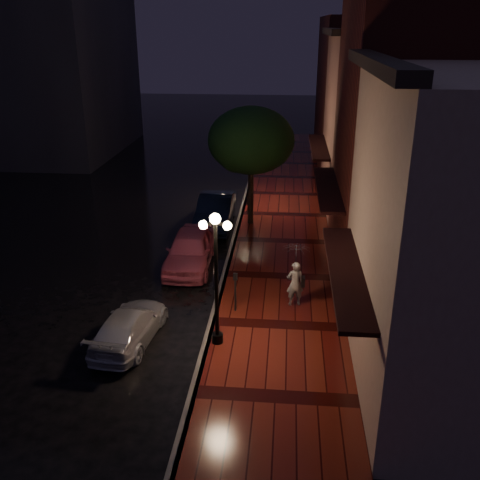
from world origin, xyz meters
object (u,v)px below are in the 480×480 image
at_px(street_tree, 251,142).
at_px(pink_car, 190,249).
at_px(navy_car, 216,211).
at_px(silver_car, 129,326).
at_px(parking_meter, 235,288).
at_px(streetlamp_near, 216,272).
at_px(woman_with_umbrella, 296,265).
at_px(streetlamp_far, 250,161).

distance_m(street_tree, pink_car, 6.55).
xyz_separation_m(pink_car, navy_car, (0.40, 4.96, 0.01)).
xyz_separation_m(silver_car, parking_meter, (3.20, 2.04, 0.46)).
bearing_deg(streetlamp_near, woman_with_umbrella, 47.91).
bearing_deg(street_tree, pink_car, -112.82).
bearing_deg(silver_car, streetlamp_far, -95.50).
height_order(streetlamp_far, pink_car, streetlamp_far).
relative_size(navy_car, woman_with_umbrella, 2.05).
height_order(streetlamp_near, pink_car, streetlamp_near).
bearing_deg(streetlamp_near, streetlamp_far, 90.00).
relative_size(navy_car, parking_meter, 3.32).
bearing_deg(pink_car, parking_meter, -59.80).
height_order(streetlamp_near, parking_meter, streetlamp_near).
xyz_separation_m(street_tree, woman_with_umbrella, (2.17, -8.30, -2.56)).
height_order(streetlamp_near, silver_car, streetlamp_near).
xyz_separation_m(streetlamp_near, pink_car, (-1.90, 5.87, -1.83)).
bearing_deg(street_tree, silver_car, -105.70).
height_order(navy_car, silver_car, navy_car).
bearing_deg(parking_meter, silver_car, -142.14).
xyz_separation_m(streetlamp_far, parking_meter, (0.37, -11.95, -1.58)).
bearing_deg(woman_with_umbrella, parking_meter, 5.37).
xyz_separation_m(streetlamp_near, streetlamp_far, (0.00, 14.00, 0.00)).
bearing_deg(pink_car, navy_car, 84.91).
bearing_deg(street_tree, navy_car, -174.72).
bearing_deg(silver_car, streetlamp_near, -174.36).
height_order(street_tree, pink_car, street_tree).
distance_m(streetlamp_near, woman_with_umbrella, 3.74).
xyz_separation_m(streetlamp_far, pink_car, (-1.90, -8.13, -1.83)).
distance_m(streetlamp_far, street_tree, 3.44).
height_order(street_tree, silver_car, street_tree).
height_order(navy_car, parking_meter, parking_meter).
relative_size(pink_car, woman_with_umbrella, 1.95).
relative_size(streetlamp_near, pink_car, 0.95).
xyz_separation_m(pink_car, parking_meter, (2.27, -3.82, 0.25)).
bearing_deg(woman_with_umbrella, streetlamp_near, 36.09).
height_order(streetlamp_far, navy_car, streetlamp_far).
bearing_deg(streetlamp_near, silver_car, 179.71).
bearing_deg(streetlamp_near, street_tree, 88.65).
height_order(streetlamp_far, parking_meter, streetlamp_far).
distance_m(woman_with_umbrella, parking_meter, 2.26).
bearing_deg(parking_meter, navy_car, 107.36).
height_order(silver_car, parking_meter, parking_meter).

